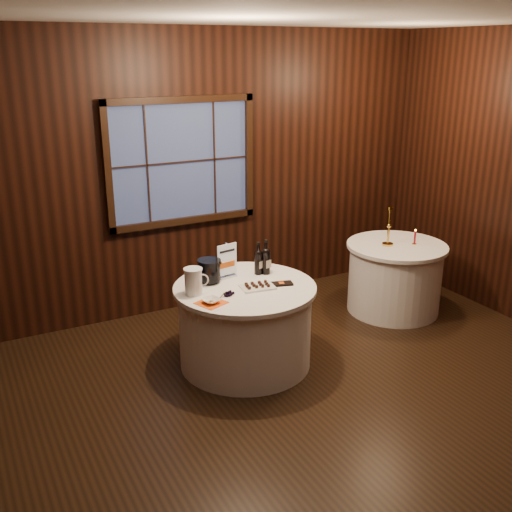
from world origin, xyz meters
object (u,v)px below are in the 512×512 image
port_bottle_left (258,260)px  chocolate_box (281,284)px  brass_candlestick (388,232)px  glass_pitcher (194,281)px  main_table (245,325)px  grape_bunch (229,294)px  side_table (395,277)px  chocolate_plate (258,286)px  red_candle (415,238)px  ice_bucket (209,271)px  cracker_bowl (211,301)px  port_bottle_right (266,259)px  sign_stand (227,266)px

port_bottle_left → chocolate_box: 0.36m
brass_candlestick → glass_pitcher: bearing=-173.0°
main_table → brass_candlestick: (1.89, 0.33, 0.54)m
main_table → grape_bunch: 0.48m
side_table → glass_pitcher: bearing=-174.0°
chocolate_plate → red_candle: bearing=8.4°
ice_bucket → red_candle: 2.41m
port_bottle_left → chocolate_plate: size_ratio=0.99×
chocolate_plate → chocolate_box: bearing=-7.4°
port_bottle_left → ice_bucket: size_ratio=1.44×
side_table → glass_pitcher: 2.53m
ice_bucket → cracker_bowl: size_ratio=1.47×
side_table → chocolate_box: 1.79m
port_bottle_left → port_bottle_right: (0.07, -0.03, 0.01)m
red_candle → glass_pitcher: bearing=-176.2°
side_table → ice_bucket: (-2.24, -0.08, 0.50)m
ice_bucket → red_candle: ice_bucket is taller
port_bottle_left → grape_bunch: bearing=-162.1°
chocolate_plate → cracker_bowl: chocolate_plate is taller
grape_bunch → cracker_bowl: 0.21m
main_table → glass_pitcher: 0.69m
sign_stand → chocolate_plate: (0.13, -0.36, -0.10)m
grape_bunch → sign_stand: bearing=67.7°
grape_bunch → port_bottle_right: bearing=31.3°
side_table → chocolate_plate: chocolate_plate is taller
cracker_bowl → chocolate_plate: bearing=13.0°
sign_stand → port_bottle_right: bearing=-22.7°
sign_stand → brass_candlestick: brass_candlestick is taller
port_bottle_right → cracker_bowl: (-0.73, -0.39, -0.12)m
side_table → red_candle: size_ratio=6.29×
cracker_bowl → red_candle: bearing=9.3°
chocolate_box → grape_bunch: 0.52m
port_bottle_left → chocolate_plate: 0.37m
main_table → grape_bunch: size_ratio=7.68×
chocolate_plate → cracker_bowl: (-0.50, -0.12, 0.00)m
red_candle → chocolate_plate: bearing=-171.6°
side_table → port_bottle_right: bearing=-176.0°
main_table → port_bottle_right: port_bottle_right is taller
cracker_bowl → chocolate_box: bearing=6.7°
grape_bunch → red_candle: 2.41m
ice_bucket → grape_bunch: 0.38m
brass_candlestick → cracker_bowl: bearing=-166.9°
port_bottle_right → grape_bunch: size_ratio=2.00×
ice_bucket → chocolate_box: ice_bucket is taller
red_candle → side_table: bearing=151.3°
port_bottle_left → port_bottle_right: size_ratio=0.94×
glass_pitcher → chocolate_plate: bearing=1.0°
brass_candlestick → red_candle: size_ratio=2.48×
side_table → port_bottle_left: 1.83m
sign_stand → red_candle: sign_stand is taller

